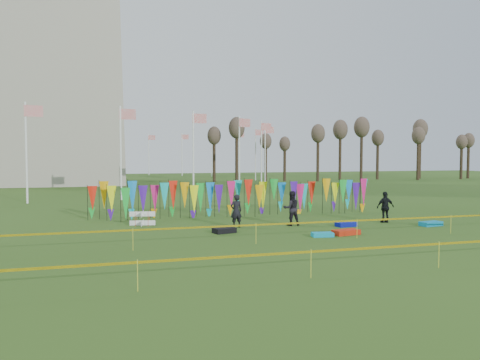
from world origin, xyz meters
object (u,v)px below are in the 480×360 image
object	(u,v)px
box_kite	(142,218)
person_left	(236,211)
person_right	(385,207)
kite_bag_red	(346,232)
kite_bag_turquoise	(322,235)
kite_bag_black	(224,230)
kite_bag_teal	(431,224)
kite_bag_blue	(346,224)
person_mid	(291,208)

from	to	relation	value
box_kite	person_left	size ratio (longest dim) A/B	0.44
person_right	kite_bag_red	distance (m)	5.15
person_right	person_left	bearing A→B (deg)	-0.93
kite_bag_turquoise	kite_bag_black	world-z (taller)	kite_bag_black
kite_bag_red	kite_bag_teal	xyz separation A→B (m)	(5.79, 1.27, -0.00)
kite_bag_black	kite_bag_teal	bearing A→B (deg)	-4.30
kite_bag_blue	kite_bag_teal	size ratio (longest dim) A/B	0.89
box_kite	kite_bag_blue	size ratio (longest dim) A/B	0.71
kite_bag_turquoise	person_left	bearing A→B (deg)	129.80
kite_bag_red	kite_bag_black	size ratio (longest dim) A/B	1.23
person_mid	kite_bag_blue	world-z (taller)	person_mid
box_kite	kite_bag_black	xyz separation A→B (m)	(3.68, -3.54, -0.26)
kite_bag_blue	kite_bag_red	world-z (taller)	kite_bag_red
person_mid	person_right	xyz separation A→B (m)	(5.52, -0.44, -0.05)
kite_bag_blue	kite_bag_red	distance (m)	2.68
kite_bag_black	kite_bag_turquoise	bearing A→B (deg)	-29.17
person_right	kite_bag_blue	distance (m)	2.99
kite_bag_turquoise	kite_bag_blue	distance (m)	3.66
person_left	kite_bag_turquoise	size ratio (longest dim) A/B	1.77
box_kite	person_mid	size ratio (longest dim) A/B	0.41
kite_bag_red	person_right	bearing A→B (deg)	36.23
kite_bag_black	kite_bag_blue	bearing A→B (deg)	1.93
kite_bag_turquoise	kite_bag_red	world-z (taller)	kite_bag_red
person_mid	kite_bag_turquoise	bearing A→B (deg)	93.71
kite_bag_teal	person_mid	bearing A→B (deg)	163.14
person_right	kite_bag_turquoise	size ratio (longest dim) A/B	1.78
kite_bag_turquoise	kite_bag_blue	xyz separation A→B (m)	(2.63, 2.55, 0.02)
box_kite	kite_bag_blue	distance (m)	10.98
person_mid	kite_bag_blue	size ratio (longest dim) A/B	1.72
box_kite	kite_bag_black	world-z (taller)	box_kite
person_left	kite_bag_black	world-z (taller)	person_left
kite_bag_blue	kite_bag_red	xyz separation A→B (m)	(-1.30, -2.35, 0.01)
person_mid	person_right	size ratio (longest dim) A/B	1.06
box_kite	kite_bag_teal	bearing A→B (deg)	-16.33
kite_bag_teal	kite_bag_turquoise	bearing A→B (deg)	-168.34
kite_bag_red	kite_bag_black	bearing A→B (deg)	158.85
box_kite	person_mid	xyz separation A→B (m)	(7.77, -2.20, 0.55)
box_kite	kite_bag_turquoise	xyz separation A→B (m)	(7.84, -5.85, -0.29)
kite_bag_blue	kite_bag_teal	distance (m)	4.62
person_left	person_mid	world-z (taller)	person_mid
person_left	kite_bag_blue	xyz separation A→B (m)	(5.77, -1.22, -0.76)
kite_bag_turquoise	kite_bag_teal	distance (m)	7.28
kite_bag_teal	person_left	bearing A→B (deg)	167.37
person_right	kite_bag_blue	world-z (taller)	person_right
person_mid	person_right	bearing A→B (deg)	178.03
person_right	kite_bag_red	bearing A→B (deg)	39.04
box_kite	person_mid	bearing A→B (deg)	-15.84
person_right	kite_bag_black	size ratio (longest dim) A/B	1.65
kite_bag_turquoise	kite_bag_red	size ratio (longest dim) A/B	0.75
person_mid	person_right	world-z (taller)	person_mid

